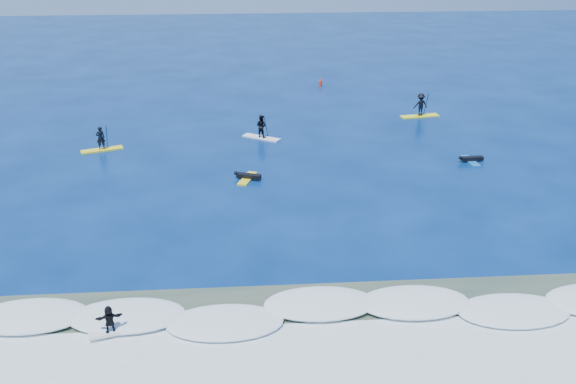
{
  "coord_description": "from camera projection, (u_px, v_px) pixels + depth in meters",
  "views": [
    {
      "loc": [
        -2.07,
        -32.26,
        15.28
      ],
      "look_at": [
        0.47,
        1.65,
        0.6
      ],
      "focal_mm": 40.0,
      "sensor_mm": 36.0,
      "label": 1
    }
  ],
  "objects": [
    {
      "name": "ground",
      "position": [
        282.0,
        214.0,
        35.74
      ],
      "size": [
        160.0,
        160.0,
        0.0
      ],
      "primitive_type": "plane",
      "color": "#041E4D",
      "rests_on": "ground"
    },
    {
      "name": "shallow_water",
      "position": [
        308.0,
        380.0,
        22.92
      ],
      "size": [
        90.0,
        13.0,
        0.01
      ],
      "primitive_type": "cube",
      "color": "#314338",
      "rests_on": "ground"
    },
    {
      "name": "breaking_wave",
      "position": [
        298.0,
        316.0,
        26.58
      ],
      "size": [
        40.0,
        6.0,
        0.3
      ],
      "primitive_type": "cube",
      "color": "white",
      "rests_on": "ground"
    },
    {
      "name": "whitewater",
      "position": [
        305.0,
        363.0,
        23.83
      ],
      "size": [
        34.0,
        5.0,
        0.02
      ],
      "primitive_type": "cube",
      "color": "silver",
      "rests_on": "ground"
    },
    {
      "name": "sup_paddler_left",
      "position": [
        101.0,
        142.0,
        45.14
      ],
      "size": [
        2.96,
        1.64,
        2.03
      ],
      "rotation": [
        0.0,
        0.0,
        0.34
      ],
      "color": "yellow",
      "rests_on": "ground"
    },
    {
      "name": "sup_paddler_center",
      "position": [
        261.0,
        128.0,
        47.55
      ],
      "size": [
        2.87,
        2.21,
        2.06
      ],
      "rotation": [
        0.0,
        0.0,
        -0.57
      ],
      "color": "white",
      "rests_on": "ground"
    },
    {
      "name": "sup_paddler_right",
      "position": [
        420.0,
        106.0,
        52.67
      ],
      "size": [
        3.31,
        1.36,
        2.26
      ],
      "rotation": [
        0.0,
        0.0,
        0.18
      ],
      "color": "#F2F41A",
      "rests_on": "ground"
    },
    {
      "name": "prone_paddler_near",
      "position": [
        248.0,
        177.0,
        40.36
      ],
      "size": [
        1.74,
        2.3,
        0.47
      ],
      "rotation": [
        0.0,
        0.0,
        1.22
      ],
      "color": "yellow",
      "rests_on": "ground"
    },
    {
      "name": "prone_paddler_far",
      "position": [
        471.0,
        159.0,
        43.25
      ],
      "size": [
        1.72,
        2.2,
        0.45
      ],
      "rotation": [
        0.0,
        0.0,
        1.64
      ],
      "color": "#165DAB",
      "rests_on": "ground"
    },
    {
      "name": "wave_surfer",
      "position": [
        110.0,
        321.0,
        25.02
      ],
      "size": [
        1.78,
        0.91,
        1.24
      ],
      "rotation": [
        0.0,
        0.0,
        0.27
      ],
      "color": "silver",
      "rests_on": "breaking_wave"
    },
    {
      "name": "marker_buoy",
      "position": [
        320.0,
        83.0,
        62.41
      ],
      "size": [
        0.31,
        0.31,
        0.75
      ],
      "rotation": [
        0.0,
        0.0,
        0.39
      ],
      "color": "red",
      "rests_on": "ground"
    }
  ]
}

